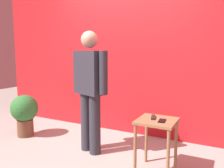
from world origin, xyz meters
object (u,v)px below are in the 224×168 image
at_px(cell_phone, 162,121).
at_px(side_table, 157,130).
at_px(tv_remote, 153,117).
at_px(standing_person, 90,86).
at_px(potted_plant, 25,112).

bearing_deg(cell_phone, side_table, 148.84).
bearing_deg(cell_phone, tv_remote, 142.97).
xyz_separation_m(standing_person, side_table, (0.98, -0.13, -0.43)).
bearing_deg(standing_person, potted_plant, 179.33).
bearing_deg(tv_remote, standing_person, 159.81).
distance_m(side_table, tv_remote, 0.15).
bearing_deg(standing_person, tv_remote, -5.36).
bearing_deg(side_table, cell_phone, -25.12).
bearing_deg(potted_plant, side_table, -3.64).
xyz_separation_m(standing_person, cell_phone, (1.04, -0.16, -0.30)).
xyz_separation_m(cell_phone, potted_plant, (-2.34, 0.18, -0.22)).
bearing_deg(potted_plant, tv_remote, -2.62).
bearing_deg(potted_plant, cell_phone, -4.31).
distance_m(standing_person, side_table, 1.08).
relative_size(tv_remote, potted_plant, 0.25).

